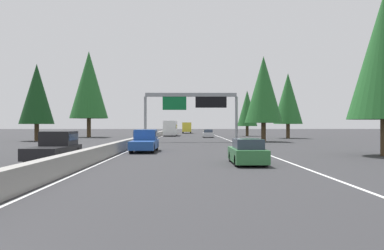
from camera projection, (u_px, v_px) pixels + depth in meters
ground_plane at (155, 139)px, 65.07m from camera, size 320.00×320.00×0.00m
median_barrier at (161, 133)px, 85.07m from camera, size 180.00×0.56×0.90m
shoulder_stripe_right at (219, 137)px, 75.20m from camera, size 160.00×0.16×0.01m
shoulder_stripe_median at (161, 137)px, 75.07m from camera, size 160.00×0.16×0.01m
sign_gantry_overhead at (192, 103)px, 53.08m from camera, size 0.50×12.68×6.60m
sedan_near_center at (247, 152)px, 22.71m from camera, size 4.40×1.80×1.47m
pickup_mid_left at (145, 141)px, 33.61m from camera, size 5.60×2.00×1.86m
sedan_mid_right at (208, 134)px, 71.47m from camera, size 4.40×1.80×1.47m
box_truck_distant_b at (187, 127)px, 107.44m from camera, size 8.50×2.40×2.95m
bus_far_right at (171, 128)px, 82.44m from camera, size 11.50×2.55×3.10m
oncoming_near at (56, 146)px, 24.64m from camera, size 5.60×2.00×1.86m
conifer_right_near at (264, 90)px, 53.62m from camera, size 5.14×5.14×11.67m
conifer_right_mid at (288, 99)px, 67.01m from camera, size 4.90×4.90×11.13m
conifer_right_far at (247, 108)px, 79.99m from camera, size 4.09×4.09×9.30m
conifer_left_near at (37, 94)px, 55.62m from camera, size 4.82×4.82×10.94m
conifer_left_mid at (89, 85)px, 72.89m from camera, size 7.02×7.02×15.96m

